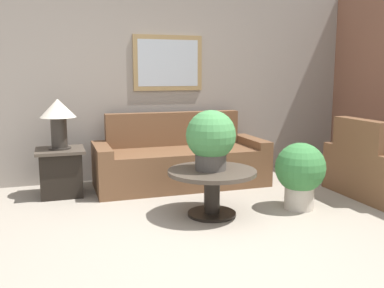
% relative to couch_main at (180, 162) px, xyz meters
% --- Properties ---
extents(ground_plane, '(20.00, 20.00, 0.00)m').
position_rel_couch_main_xyz_m(ground_plane, '(-0.18, -2.11, -0.30)').
color(ground_plane, gray).
extents(wall_back, '(7.69, 0.09, 2.60)m').
position_rel_couch_main_xyz_m(wall_back, '(-0.18, 0.56, 1.00)').
color(wall_back, gray).
rests_on(wall_back, ground_plane).
extents(couch_main, '(2.17, 0.86, 0.92)m').
position_rel_couch_main_xyz_m(couch_main, '(0.00, 0.00, 0.00)').
color(couch_main, brown).
rests_on(couch_main, ground_plane).
extents(armchair, '(0.89, 1.14, 0.92)m').
position_rel_couch_main_xyz_m(armchair, '(2.10, -1.22, -0.00)').
color(armchair, brown).
rests_on(armchair, ground_plane).
extents(coffee_table, '(0.90, 0.90, 0.47)m').
position_rel_couch_main_xyz_m(coffee_table, '(-0.04, -1.26, 0.04)').
color(coffee_table, black).
rests_on(coffee_table, ground_plane).
extents(side_table, '(0.55, 0.55, 0.56)m').
position_rel_couch_main_xyz_m(side_table, '(-1.47, -0.02, -0.02)').
color(side_table, black).
rests_on(side_table, ground_plane).
extents(table_lamp, '(0.41, 0.41, 0.59)m').
position_rel_couch_main_xyz_m(table_lamp, '(-1.47, -0.02, 0.65)').
color(table_lamp, '#2D2823').
rests_on(table_lamp, side_table).
extents(potted_plant_on_table, '(0.50, 0.50, 0.60)m').
position_rel_couch_main_xyz_m(potted_plant_on_table, '(-0.05, -1.24, 0.49)').
color(potted_plant_on_table, '#4C4742').
rests_on(potted_plant_on_table, coffee_table).
extents(potted_plant_floor, '(0.53, 0.53, 0.71)m').
position_rel_couch_main_xyz_m(potted_plant_floor, '(0.92, -1.35, 0.10)').
color(potted_plant_floor, beige).
rests_on(potted_plant_floor, ground_plane).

